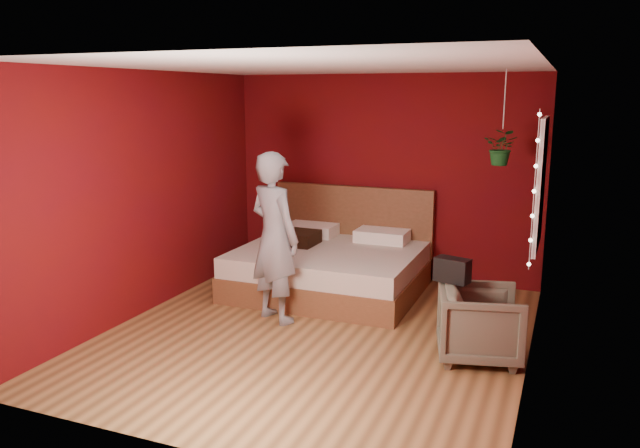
{
  "coord_description": "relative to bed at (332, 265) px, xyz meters",
  "views": [
    {
      "loc": [
        2.23,
        -5.44,
        2.35
      ],
      "look_at": [
        -0.13,
        0.4,
        1.03
      ],
      "focal_mm": 35.0,
      "sensor_mm": 36.0,
      "label": 1
    }
  ],
  "objects": [
    {
      "name": "window",
      "position": [
        2.35,
        -0.49,
        1.19
      ],
      "size": [
        0.05,
        0.97,
        1.27
      ],
      "color": "white",
      "rests_on": "room_walls"
    },
    {
      "name": "person",
      "position": [
        -0.18,
        -1.18,
        0.59
      ],
      "size": [
        0.77,
        0.66,
        1.78
      ],
      "primitive_type": "imported",
      "rotation": [
        0.0,
        0.0,
        2.71
      ],
      "color": "slate",
      "rests_on": "ground"
    },
    {
      "name": "room_walls",
      "position": [
        0.38,
        -1.39,
        1.37
      ],
      "size": [
        4.04,
        4.54,
        2.62
      ],
      "color": "#590B09",
      "rests_on": "ground"
    },
    {
      "name": "fairy_lights",
      "position": [
        2.32,
        -1.02,
        1.19
      ],
      "size": [
        0.04,
        0.04,
        1.45
      ],
      "color": "silver",
      "rests_on": "room_walls"
    },
    {
      "name": "hanging_plant",
      "position": [
        1.91,
        0.01,
        1.49
      ],
      "size": [
        0.39,
        0.36,
        1.0
      ],
      "color": "silver",
      "rests_on": "room_walls"
    },
    {
      "name": "bed",
      "position": [
        0.0,
        0.0,
        0.0
      ],
      "size": [
        2.13,
        1.81,
        1.17
      ],
      "color": "brown",
      "rests_on": "ground"
    },
    {
      "name": "armchair",
      "position": [
        1.96,
        -1.4,
        0.02
      ],
      "size": [
        0.87,
        0.86,
        0.66
      ],
      "primitive_type": "imported",
      "rotation": [
        0.0,
        0.0,
        1.81
      ],
      "color": "#605F4B",
      "rests_on": "ground"
    },
    {
      "name": "throw_pillow",
      "position": [
        -0.44,
        -0.0,
        0.31
      ],
      "size": [
        0.45,
        0.45,
        0.16
      ],
      "primitive_type": "cube",
      "rotation": [
        0.0,
        0.0,
        -0.02
      ],
      "color": "#321B10",
      "rests_on": "bed"
    },
    {
      "name": "handbag",
      "position": [
        1.67,
        -1.28,
        0.47
      ],
      "size": [
        0.34,
        0.23,
        0.22
      ],
      "primitive_type": "cube",
      "rotation": [
        0.0,
        0.0,
        -0.27
      ],
      "color": "black",
      "rests_on": "armchair"
    },
    {
      "name": "floor",
      "position": [
        0.38,
        -1.39,
        -0.31
      ],
      "size": [
        4.5,
        4.5,
        0.0
      ],
      "primitive_type": "plane",
      "color": "#9B6F3E",
      "rests_on": "ground"
    }
  ]
}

